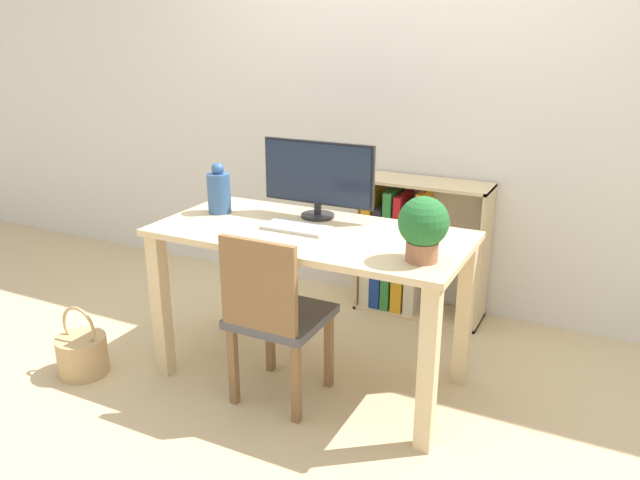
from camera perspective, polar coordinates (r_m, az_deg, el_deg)
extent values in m
plane|color=#CCB284|center=(3.17, -0.82, -12.33)|extent=(10.00, 10.00, 0.00)
cube|color=silver|center=(3.76, 7.16, 13.50)|extent=(8.00, 0.05, 2.60)
cube|color=#D8BC8C|center=(2.86, -0.89, 0.58)|extent=(1.45, 0.69, 0.03)
cube|color=#D8BC8C|center=(3.13, -14.35, -5.84)|extent=(0.07, 0.07, 0.73)
cube|color=#D8BC8C|center=(2.54, 9.84, -11.60)|extent=(0.07, 0.07, 0.73)
cube|color=#D8BC8C|center=(3.55, -8.35, -2.44)|extent=(0.07, 0.07, 0.73)
cube|color=#D8BC8C|center=(3.04, 13.06, -6.50)|extent=(0.07, 0.07, 0.73)
cylinder|color=#232326|center=(3.05, -0.21, 2.24)|extent=(0.16, 0.16, 0.02)
cylinder|color=#232326|center=(3.04, -0.21, 2.96)|extent=(0.04, 0.04, 0.06)
cube|color=#232326|center=(3.01, -0.16, 6.16)|extent=(0.58, 0.02, 0.31)
cube|color=#192338|center=(3.00, -0.21, 6.14)|extent=(0.55, 0.03, 0.28)
cube|color=#B2B2B7|center=(2.87, -2.19, 1.12)|extent=(0.31, 0.15, 0.02)
cylinder|color=#33598C|center=(3.15, -9.21, 4.26)|extent=(0.12, 0.12, 0.20)
sphere|color=#33598C|center=(3.12, -9.33, 6.43)|extent=(0.06, 0.06, 0.06)
cylinder|color=#9E6647|center=(2.51, 9.30, -1.00)|extent=(0.13, 0.13, 0.08)
sphere|color=#23662D|center=(2.47, 9.45, 1.64)|extent=(0.20, 0.20, 0.20)
cube|color=#4C4C51|center=(2.85, -3.55, -6.96)|extent=(0.40, 0.40, 0.04)
cube|color=brown|center=(2.61, -5.67, -4.19)|extent=(0.36, 0.03, 0.40)
cube|color=brown|center=(2.90, -7.92, -11.31)|extent=(0.04, 0.04, 0.38)
cube|color=brown|center=(2.76, -2.18, -12.92)|extent=(0.04, 0.04, 0.38)
cube|color=brown|center=(3.14, -4.58, -8.71)|extent=(0.04, 0.04, 0.38)
cube|color=brown|center=(3.00, 0.81, -10.01)|extent=(0.04, 0.04, 0.38)
cube|color=#D8BC8C|center=(3.83, 4.08, 0.01)|extent=(0.02, 0.28, 0.82)
cube|color=#D8BC8C|center=(3.63, 14.78, -1.65)|extent=(0.02, 0.28, 0.82)
cube|color=#D8BC8C|center=(3.87, 8.98, -6.38)|extent=(0.75, 0.28, 0.02)
cube|color=#D8BC8C|center=(3.60, 9.62, 5.19)|extent=(0.75, 0.28, 0.02)
cube|color=#D8BC8C|center=(3.72, 9.29, -0.80)|extent=(0.71, 0.28, 0.02)
cube|color=beige|center=(3.91, 4.69, -3.79)|extent=(0.07, 0.24, 0.25)
cube|color=navy|center=(3.88, 5.62, -3.83)|extent=(0.06, 0.24, 0.27)
cube|color=#2D7F38|center=(3.85, 6.51, -3.66)|extent=(0.05, 0.24, 0.31)
cube|color=orange|center=(3.84, 7.52, -4.37)|extent=(0.07, 0.24, 0.24)
cube|color=beige|center=(3.80, 8.67, -3.80)|extent=(0.06, 0.24, 0.35)
cube|color=orange|center=(3.76, 4.81, 2.28)|extent=(0.06, 0.24, 0.31)
cube|color=black|center=(3.75, 5.75, 1.49)|extent=(0.05, 0.24, 0.22)
cube|color=#2D7F38|center=(3.72, 6.69, 2.16)|extent=(0.05, 0.24, 0.33)
cube|color=red|center=(3.70, 7.57, 1.89)|extent=(0.04, 0.24, 0.31)
cube|color=navy|center=(3.69, 8.53, 1.35)|extent=(0.06, 0.24, 0.26)
cube|color=orange|center=(3.66, 9.45, 1.87)|extent=(0.04, 0.24, 0.34)
cylinder|color=tan|center=(3.37, -20.89, -9.80)|extent=(0.24, 0.24, 0.19)
torus|color=tan|center=(3.30, -21.21, -7.39)|extent=(0.21, 0.02, 0.21)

